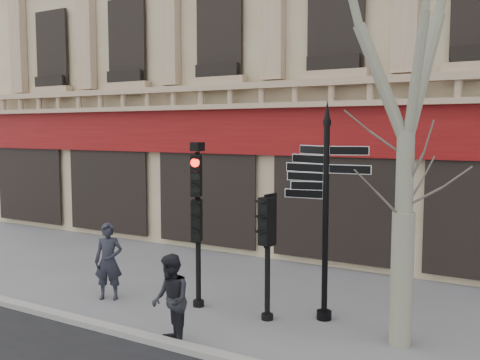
% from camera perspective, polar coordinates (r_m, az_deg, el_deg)
% --- Properties ---
extents(ground, '(80.00, 80.00, 0.00)m').
position_cam_1_polar(ground, '(10.31, -0.24, -15.38)').
color(ground, slate).
rests_on(ground, ground).
extents(kerb, '(80.00, 0.25, 0.12)m').
position_cam_1_polar(kerb, '(9.19, -4.92, -17.65)').
color(kerb, gray).
rests_on(kerb, ground).
extents(fingerpost, '(1.89, 1.89, 4.21)m').
position_cam_1_polar(fingerpost, '(10.19, 9.18, 0.66)').
color(fingerpost, black).
rests_on(fingerpost, ground).
extents(traffic_signal_main, '(0.45, 0.40, 3.40)m').
position_cam_1_polar(traffic_signal_main, '(10.93, -4.52, -2.54)').
color(traffic_signal_main, black).
rests_on(traffic_signal_main, ground).
extents(traffic_signal_secondary, '(0.42, 0.32, 2.38)m').
position_cam_1_polar(traffic_signal_secondary, '(10.22, 2.96, -5.85)').
color(traffic_signal_secondary, black).
rests_on(traffic_signal_secondary, ground).
extents(pedestrian_a, '(0.72, 0.64, 1.66)m').
position_cam_1_polar(pedestrian_a, '(11.95, -13.84, -8.41)').
color(pedestrian_a, '#1F212A').
rests_on(pedestrian_a, ground).
extents(pedestrian_b, '(0.96, 0.95, 1.56)m').
position_cam_1_polar(pedestrian_b, '(9.32, -7.42, -12.60)').
color(pedestrian_b, black).
rests_on(pedestrian_b, ground).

